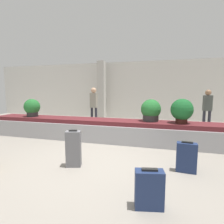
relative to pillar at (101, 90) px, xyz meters
name	(u,v)px	position (x,y,z in m)	size (l,w,h in m)	color
ground_plane	(92,162)	(1.71, -5.81, -1.60)	(18.00, 18.00, 0.00)	gray
back_wall	(133,90)	(1.71, 0.61, 0.00)	(18.00, 0.06, 3.20)	silver
carousel	(112,131)	(1.71, -4.06, -1.27)	(8.86, 0.92, 0.67)	#9E9EA3
pillar	(101,90)	(0.00, 0.00, 0.00)	(0.39, 0.39, 3.20)	beige
suitcase_0	(186,157)	(3.68, -5.78, -1.30)	(0.39, 0.20, 0.62)	navy
suitcase_1	(74,149)	(1.42, -6.12, -1.22)	(0.35, 0.27, 0.79)	slate
suitcase_3	(149,189)	(3.04, -7.06, -1.33)	(0.41, 0.25, 0.56)	navy
potted_plant_0	(151,111)	(2.90, -3.96, -0.61)	(0.60, 0.60, 0.66)	#2D2D2D
potted_plant_1	(182,110)	(3.76, -4.08, -0.56)	(0.62, 0.62, 0.70)	#381914
potted_plant_2	(32,108)	(-1.24, -4.09, -0.61)	(0.55, 0.55, 0.63)	#2D2D2D
traveler_0	(94,103)	(0.28, -1.95, -0.56)	(0.35, 0.24, 1.73)	#282833
traveler_1	(207,106)	(5.02, -1.57, -0.63)	(0.34, 0.23, 1.63)	#282833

